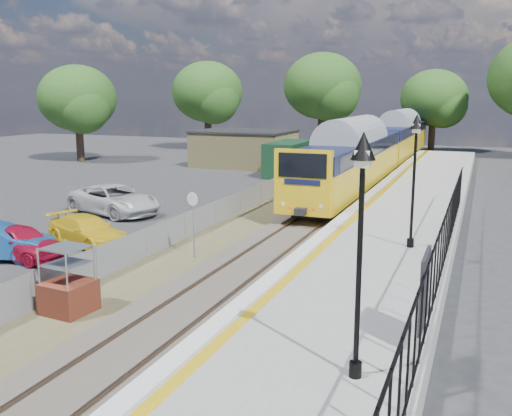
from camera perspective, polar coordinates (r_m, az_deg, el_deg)
The scene contains 16 objects.
ground at distance 16.90m, azimuth -6.05°, elevation -10.04°, with size 120.00×120.00×0.00m, color #2D2D30.
track_bed at distance 25.57m, azimuth 3.13°, elevation -2.41°, with size 5.90×80.00×0.29m.
platform at distance 22.84m, azimuth 12.96°, elevation -3.42°, with size 5.00×70.00×0.90m, color gray.
platform_edge at distance 23.12m, azimuth 7.96°, elevation -1.91°, with size 0.90×70.00×0.01m.
victorian_lamp_south at distance 10.24m, azimuth 10.51°, elevation 0.85°, with size 0.44×0.44×4.60m.
victorian_lamp_north at distance 20.09m, azimuth 15.65°, elevation 5.63°, with size 0.44×0.44×4.60m.
palisade_fence at distance 16.71m, azimuth 18.02°, elevation -4.17°, with size 0.12×26.00×2.00m.
wire_fence at distance 28.92m, azimuth -2.38°, elevation 0.22°, with size 0.06×52.00×1.20m.
outbuilding at distance 48.90m, azimuth -0.36°, elevation 5.82°, with size 10.80×10.10×3.12m.
tree_line at distance 56.22m, azimuth 15.93°, elevation 11.29°, with size 56.80×43.80×11.88m.
train at distance 45.46m, azimuth 12.36°, elevation 6.20°, with size 2.82×40.83×3.51m.
brick_plinth at distance 17.01m, azimuth -18.30°, elevation -6.99°, with size 1.35×1.35×2.00m.
speed_sign at distance 21.46m, azimuth -6.31°, elevation -0.63°, with size 0.51×0.17×2.58m.
car_red at distance 23.36m, azimuth -22.62°, elevation -3.14°, with size 1.58×3.92×1.34m, color #AE102E.
car_yellow at distance 24.63m, azimuth -16.52°, elevation -2.18°, with size 1.68×4.13×1.20m, color yellow.
car_white at distance 30.65m, azimuth -14.01°, elevation 0.82°, with size 2.52×5.47×1.52m, color silver.
Camera 1 is at (7.44, -13.89, 6.10)m, focal length 40.00 mm.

